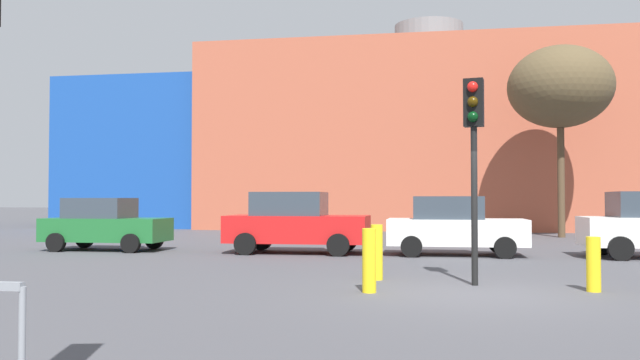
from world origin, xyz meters
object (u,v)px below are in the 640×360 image
(parked_car_2, at_px, (454,226))
(bollard_yellow_0, at_px, (369,260))
(parked_car_0, at_px, (105,224))
(bollard_yellow_1, at_px, (377,252))
(traffic_light_island, at_px, (474,133))
(parked_car_1, at_px, (296,223))
(bollard_yellow_2, at_px, (593,264))
(bare_tree_0, at_px, (560,87))

(parked_car_2, distance_m, bollard_yellow_0, 7.96)
(parked_car_0, height_order, bollard_yellow_0, parked_car_0)
(parked_car_0, relative_size, bollard_yellow_1, 3.45)
(parked_car_0, height_order, bollard_yellow_1, parked_car_0)
(traffic_light_island, height_order, bollard_yellow_0, traffic_light_island)
(bollard_yellow_0, bearing_deg, parked_car_0, 139.35)
(parked_car_0, height_order, parked_car_1, parked_car_1)
(parked_car_2, height_order, bollard_yellow_0, parked_car_2)
(parked_car_1, relative_size, bollard_yellow_2, 4.41)
(parked_car_0, relative_size, bare_tree_0, 0.47)
(parked_car_0, xyz_separation_m, traffic_light_island, (10.90, -6.53, 2.03))
(bollard_yellow_2, bearing_deg, parked_car_0, 151.44)
(parked_car_2, bearing_deg, bollard_yellow_0, -102.36)
(bollard_yellow_1, distance_m, bollard_yellow_2, 3.98)
(bollard_yellow_2, bearing_deg, parked_car_1, 133.96)
(traffic_light_island, bearing_deg, bollard_yellow_0, -45.17)
(parked_car_0, bearing_deg, parked_car_1, 0.00)
(parked_car_2, bearing_deg, bare_tree_0, 63.65)
(parked_car_2, relative_size, traffic_light_island, 1.01)
(parked_car_0, distance_m, bollard_yellow_1, 10.85)
(parked_car_0, height_order, traffic_light_island, traffic_light_island)
(bollard_yellow_2, bearing_deg, parked_car_2, 106.88)
(bollard_yellow_2, bearing_deg, bollard_yellow_0, -168.82)
(parked_car_2, bearing_deg, bollard_yellow_2, -73.12)
(parked_car_2, relative_size, bare_tree_0, 0.48)
(parked_car_0, bearing_deg, bollard_yellow_2, -28.56)
(parked_car_1, distance_m, parked_car_2, 4.64)
(bollard_yellow_1, height_order, bollard_yellow_2, bollard_yellow_1)
(traffic_light_island, distance_m, bollard_yellow_0, 3.20)
(parked_car_1, distance_m, bollard_yellow_1, 6.68)
(bollard_yellow_0, xyz_separation_m, bollard_yellow_1, (-0.02, 1.77, -0.00))
(parked_car_0, xyz_separation_m, bare_tree_0, (15.50, 9.57, 5.50))
(parked_car_0, height_order, parked_car_2, parked_car_2)
(bare_tree_0, bearing_deg, bollard_yellow_0, -110.38)
(parked_car_2, height_order, traffic_light_island, traffic_light_island)
(parked_car_2, xyz_separation_m, bollard_yellow_0, (-1.70, -7.77, -0.29))
(parked_car_2, distance_m, bollard_yellow_2, 7.34)
(parked_car_0, xyz_separation_m, parked_car_1, (6.12, 0.00, 0.09))
(bare_tree_0, height_order, bollard_yellow_0, bare_tree_0)
(traffic_light_island, bearing_deg, bollard_yellow_2, 87.29)
(parked_car_1, bearing_deg, bollard_yellow_0, -69.33)
(parked_car_0, bearing_deg, traffic_light_island, -30.93)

